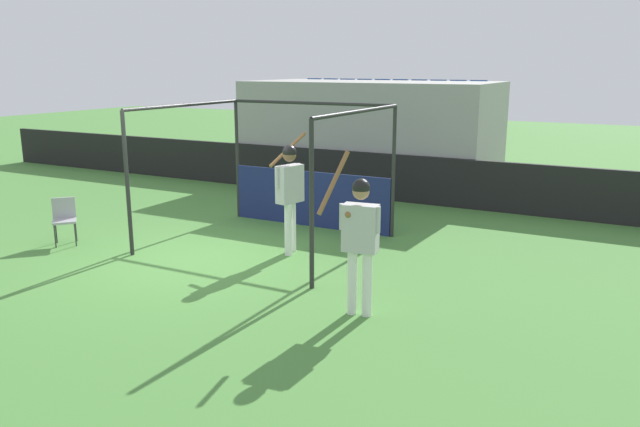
% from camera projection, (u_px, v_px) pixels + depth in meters
% --- Properties ---
extents(ground_plane, '(60.00, 60.00, 0.00)m').
position_uv_depth(ground_plane, '(189.00, 260.00, 10.50)').
color(ground_plane, '#477F38').
extents(outfield_wall, '(24.00, 0.12, 1.13)m').
position_uv_depth(outfield_wall, '(344.00, 173.00, 15.52)').
color(outfield_wall, black).
rests_on(outfield_wall, ground).
extents(bleacher_section, '(6.50, 3.20, 2.81)m').
position_uv_depth(bleacher_section, '(371.00, 134.00, 16.76)').
color(bleacher_section, '#9E9E99').
rests_on(bleacher_section, ground).
extents(batting_cage, '(3.60, 3.26, 2.50)m').
position_uv_depth(batting_cage, '(296.00, 178.00, 11.95)').
color(batting_cage, '#282828').
rests_on(batting_cage, ground).
extents(player_batter, '(0.59, 1.01, 2.04)m').
position_uv_depth(player_batter, '(290.00, 187.00, 10.60)').
color(player_batter, white).
rests_on(player_batter, ground).
extents(player_waiting, '(0.76, 0.56, 2.12)m').
position_uv_depth(player_waiting, '(359.00, 233.00, 7.93)').
color(player_waiting, white).
rests_on(player_waiting, ground).
extents(folding_chair, '(0.57, 0.57, 0.84)m').
position_uv_depth(folding_chair, '(64.00, 216.00, 11.34)').
color(folding_chair, '#99999E').
rests_on(folding_chair, ground).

